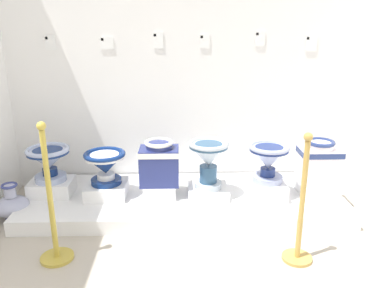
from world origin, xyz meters
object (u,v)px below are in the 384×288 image
(antique_toilet_slender_white, at_px, (49,159))
(info_placard_second, at_px, (107,43))
(stanchion_post_near_left, at_px, (53,219))
(stanchion_post_near_right, at_px, (300,220))
(plinth_block_leftmost, at_px, (208,191))
(info_placard_first, at_px, (50,42))
(info_placard_fifth, at_px, (260,38))
(antique_toilet_pale_glazed, at_px, (269,158))
(info_placard_third, at_px, (158,40))
(info_placard_fourth, at_px, (205,41))
(antique_toilet_central_ornate, at_px, (319,161))
(info_placard_sixth, at_px, (311,43))
(antique_toilet_tall_cobalt, at_px, (105,164))
(plinth_block_broad_patterned, at_px, (160,189))
(antique_toilet_leftmost, at_px, (208,157))
(decorative_vase_companion, at_px, (12,205))
(plinth_block_tall_cobalt, at_px, (107,189))
(plinth_block_slender_white, at_px, (52,187))
(antique_toilet_broad_patterned, at_px, (159,162))
(plinth_block_pale_glazed, at_px, (267,188))
(plinth_block_central_ornate, at_px, (316,187))

(antique_toilet_slender_white, height_order, info_placard_second, info_placard_second)
(stanchion_post_near_left, relative_size, stanchion_post_near_right, 1.08)
(plinth_block_leftmost, distance_m, info_placard_first, 2.09)
(info_placard_fifth, distance_m, stanchion_post_near_left, 2.51)
(antique_toilet_pale_glazed, xyz_separation_m, info_placard_third, (-1.01, 0.60, 1.02))
(plinth_block_leftmost, relative_size, info_placard_fourth, 2.82)
(antique_toilet_slender_white, xyz_separation_m, antique_toilet_central_ornate, (2.52, -0.04, -0.04))
(antique_toilet_central_ornate, height_order, info_placard_sixth, info_placard_sixth)
(antique_toilet_slender_white, distance_m, info_placard_fifth, 2.32)
(antique_toilet_tall_cobalt, distance_m, plinth_block_broad_patterned, 0.56)
(info_placard_fourth, relative_size, info_placard_sixth, 0.84)
(info_placard_second, relative_size, info_placard_fourth, 0.98)
(info_placard_sixth, bearing_deg, antique_toilet_leftmost, -151.57)
(info_placard_first, xyz_separation_m, decorative_vase_companion, (-0.26, -0.72, -1.37))
(info_placard_third, bearing_deg, stanchion_post_near_right, -52.94)
(plinth_block_broad_patterned, relative_size, stanchion_post_near_left, 0.28)
(plinth_block_tall_cobalt, distance_m, plinth_block_broad_patterned, 0.50)
(plinth_block_broad_patterned, distance_m, decorative_vase_companion, 1.33)
(antique_toilet_central_ornate, bearing_deg, antique_toilet_slender_white, 179.16)
(plinth_block_slender_white, distance_m, plinth_block_tall_cobalt, 0.53)
(antique_toilet_broad_patterned, distance_m, plinth_block_leftmost, 0.54)
(decorative_vase_companion, bearing_deg, antique_toilet_slender_white, 37.17)
(info_placard_second, relative_size, info_placard_sixth, 0.82)
(plinth_block_tall_cobalt, bearing_deg, info_placard_second, 91.27)
(antique_toilet_slender_white, distance_m, plinth_block_pale_glazed, 2.05)
(antique_toilet_broad_patterned, bearing_deg, stanchion_post_near_left, -132.23)
(plinth_block_tall_cobalt, height_order, antique_toilet_pale_glazed, antique_toilet_pale_glazed)
(antique_toilet_tall_cobalt, xyz_separation_m, stanchion_post_near_left, (-0.24, -0.82, -0.12))
(plinth_block_leftmost, bearing_deg, antique_toilet_leftmost, -63.43)
(antique_toilet_slender_white, height_order, stanchion_post_near_right, stanchion_post_near_right)
(plinth_block_tall_cobalt, height_order, decorative_vase_companion, decorative_vase_companion)
(plinth_block_slender_white, bearing_deg, info_placard_second, 44.26)
(antique_toilet_pale_glazed, distance_m, info_placard_third, 1.55)
(antique_toilet_slender_white, relative_size, plinth_block_central_ornate, 1.13)
(plinth_block_leftmost, bearing_deg, antique_toilet_pale_glazed, -3.45)
(plinth_block_broad_patterned, relative_size, info_placard_first, 2.06)
(antique_toilet_pale_glazed, relative_size, info_placard_second, 2.87)
(plinth_block_slender_white, height_order, antique_toilet_slender_white, antique_toilet_slender_white)
(antique_toilet_central_ornate, bearing_deg, info_placard_first, 168.11)
(plinth_block_pale_glazed, xyz_separation_m, info_placard_sixth, (0.49, 0.60, 1.29))
(info_placard_second, distance_m, info_placard_fourth, 0.95)
(plinth_block_leftmost, bearing_deg, antique_toilet_broad_patterned, 178.12)
(antique_toilet_leftmost, distance_m, plinth_block_central_ornate, 1.09)
(plinth_block_central_ornate, relative_size, antique_toilet_central_ornate, 0.84)
(antique_toilet_central_ornate, bearing_deg, antique_toilet_pale_glazed, -172.90)
(plinth_block_slender_white, distance_m, antique_toilet_leftmost, 1.51)
(plinth_block_tall_cobalt, relative_size, decorative_vase_companion, 1.11)
(plinth_block_pale_glazed, bearing_deg, plinth_block_central_ornate, 7.10)
(antique_toilet_pale_glazed, relative_size, info_placard_fifth, 2.55)
(plinth_block_slender_white, distance_m, antique_toilet_broad_patterned, 1.06)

